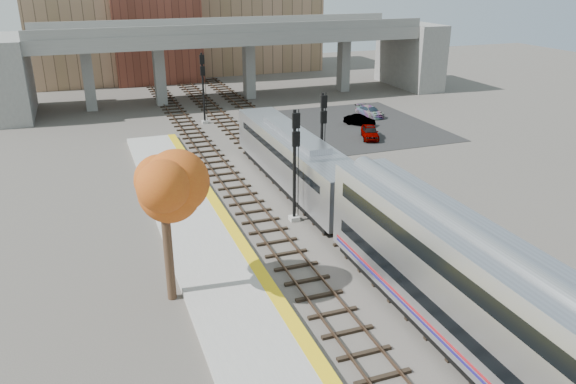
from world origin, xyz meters
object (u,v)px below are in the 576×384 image
object	(u,v)px
signal_mast_far	(203,89)
tree	(163,189)
car_a	(370,132)
coach	(512,323)
locomotive	(295,159)
car_b	(359,120)
signal_mast_near	(295,167)
signal_mast_mid	(322,141)
car_c	(370,111)

from	to	relation	value
signal_mast_far	tree	bearing A→B (deg)	-105.19
car_a	coach	bearing A→B (deg)	-88.38
locomotive	car_a	distance (m)	15.04
signal_mast_far	car_a	world-z (taller)	signal_mast_far
signal_mast_far	car_b	bearing A→B (deg)	-23.29
tree	car_a	world-z (taller)	tree
locomotive	car_b	distance (m)	19.36
coach	signal_mast_far	size ratio (longest dim) A/B	3.43
signal_mast_far	coach	bearing A→B (deg)	-87.23
coach	signal_mast_near	xyz separation A→B (m)	(-2.10, 17.09, 0.85)
signal_mast_near	tree	bearing A→B (deg)	-144.08
coach	signal_mast_mid	distance (m)	22.37
signal_mast_far	car_a	distance (m)	17.79
locomotive	signal_mast_mid	bearing A→B (deg)	-9.48
coach	car_b	size ratio (longest dim) A/B	7.77
signal_mast_mid	tree	size ratio (longest dim) A/B	0.90
coach	tree	distance (m)	15.59
car_b	tree	bearing A→B (deg)	-169.85
car_a	car_c	xyz separation A→B (m)	(4.18, 7.79, -0.07)
coach	car_c	distance (m)	43.04
signal_mast_near	car_b	size ratio (longest dim) A/B	2.26
car_a	car_b	xyz separation A→B (m)	(1.35, 4.79, -0.10)
coach	car_c	xyz separation A→B (m)	(15.59, 40.06, -2.20)
signal_mast_far	car_a	xyz separation A→B (m)	(13.51, -11.19, -2.99)
car_b	car_c	size ratio (longest dim) A/B	0.83
signal_mast_mid	car_a	size ratio (longest dim) A/B	1.89
tree	car_c	bearing A→B (deg)	47.89
car_a	car_b	bearing A→B (deg)	95.33
coach	car_a	distance (m)	34.29
locomotive	car_c	size ratio (longest dim) A/B	4.94
locomotive	signal_mast_far	xyz separation A→B (m)	(-2.10, 20.85, 1.38)
signal_mast_mid	tree	bearing A→B (deg)	-138.19
signal_mast_far	car_b	distance (m)	16.47
signal_mast_mid	car_b	bearing A→B (deg)	53.97
coach	tree	bearing A→B (deg)	136.00
car_b	car_a	bearing A→B (deg)	-143.63
signal_mast_near	signal_mast_far	distance (m)	26.37
coach	signal_mast_mid	world-z (taller)	signal_mast_mid
locomotive	tree	size ratio (longest dim) A/B	2.45
signal_mast_mid	car_c	xyz separation A→B (m)	(13.59, 17.79, -2.87)
signal_mast_mid	car_c	size ratio (longest dim) A/B	1.82
signal_mast_near	tree	xyz separation A→B (m)	(-8.91, -6.45, 2.11)
tree	car_c	xyz separation A→B (m)	(26.60, 29.43, -5.16)
signal_mast_near	tree	size ratio (longest dim) A/B	0.94
car_a	signal_mast_near	bearing A→B (deg)	-110.57
signal_mast_near	car_a	world-z (taller)	signal_mast_near
locomotive	signal_mast_mid	xyz separation A→B (m)	(2.00, -0.33, 1.19)
signal_mast_near	coach	bearing A→B (deg)	-82.99
signal_mast_far	locomotive	bearing A→B (deg)	-84.25
coach	signal_mast_near	size ratio (longest dim) A/B	3.44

